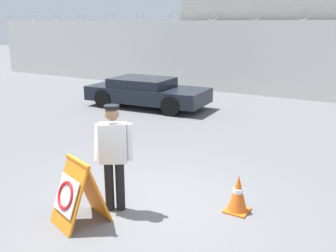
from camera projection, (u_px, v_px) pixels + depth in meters
ground_plane at (147, 208)px, 6.38m from camera, size 90.00×90.00×0.00m
perimeter_wall at (299, 60)px, 15.20m from camera, size 36.00×0.30×3.61m
building_block at (298, 34)px, 19.35m from camera, size 9.58×7.86×5.02m
barricade_sign at (76, 192)px, 5.78m from camera, size 0.87×0.94×1.04m
security_guard at (113, 153)px, 6.06m from camera, size 0.69×0.44×1.80m
traffic_cone_near at (238, 194)px, 6.18m from camera, size 0.38×0.38×0.65m
parked_car_front_coupe at (147, 92)px, 13.90m from camera, size 4.59×2.18×1.08m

